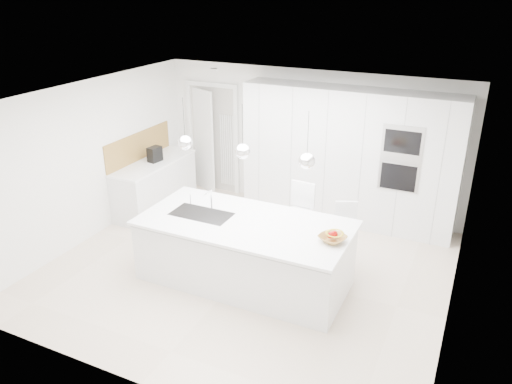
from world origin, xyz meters
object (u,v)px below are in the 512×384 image
at_px(fruit_bowl, 332,239).
at_px(espresso_machine, 155,154).
at_px(bar_stool_left, 299,223).
at_px(bar_stool_right, 342,237).
at_px(island_base, 244,254).

xyz_separation_m(fruit_bowl, espresso_machine, (-3.75, 1.52, 0.09)).
xyz_separation_m(bar_stool_left, bar_stool_right, (0.65, 0.02, -0.09)).
bearing_deg(espresso_machine, fruit_bowl, -14.37).
bearing_deg(bar_stool_right, island_base, -163.02).
height_order(fruit_bowl, bar_stool_right, bar_stool_right).
bearing_deg(bar_stool_left, island_base, -112.50).
xyz_separation_m(island_base, espresso_machine, (-2.53, 1.53, 0.60)).
bearing_deg(espresso_machine, island_base, -23.48).
bearing_deg(bar_stool_right, bar_stool_left, 159.07).
relative_size(island_base, fruit_bowl, 8.61).
relative_size(island_base, espresso_machine, 10.55).
height_order(island_base, bar_stool_left, bar_stool_left).
height_order(fruit_bowl, espresso_machine, espresso_machine).
bearing_deg(fruit_bowl, bar_stool_left, 131.04).
bearing_deg(island_base, bar_stool_left, 63.07).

